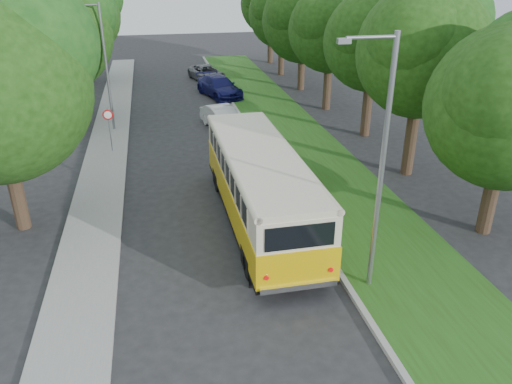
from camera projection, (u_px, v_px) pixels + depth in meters
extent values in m
plane|color=#252527|center=(226.00, 260.00, 17.66)|extent=(120.00, 120.00, 0.00)
cube|color=gray|center=(288.00, 191.00, 22.72)|extent=(0.20, 70.00, 0.15)
cube|color=#264A13|center=(337.00, 187.00, 23.16)|extent=(4.50, 70.00, 0.13)
cube|color=gray|center=(97.00, 208.00, 21.18)|extent=(2.20, 70.00, 0.12)
cylinder|color=#332319|center=(491.00, 193.00, 18.82)|extent=(0.56, 0.56, 3.35)
sphere|color=#193B0D|center=(510.00, 108.00, 17.43)|extent=(5.85, 5.85, 5.85)
sphere|color=#193B0D|center=(505.00, 93.00, 16.31)|extent=(4.09, 4.09, 4.09)
cylinder|color=#332319|center=(412.00, 132.00, 23.91)|extent=(0.56, 0.56, 4.26)
sphere|color=#193B0D|center=(423.00, 52.00, 22.31)|extent=(5.98, 5.98, 5.98)
sphere|color=#193B0D|center=(441.00, 22.00, 22.53)|extent=(4.49, 4.49, 4.49)
sphere|color=#193B0D|center=(415.00, 37.00, 21.17)|extent=(4.19, 4.19, 4.19)
cylinder|color=#332319|center=(367.00, 103.00, 29.36)|extent=(0.56, 0.56, 3.95)
sphere|color=#193B0D|center=(373.00, 41.00, 27.87)|extent=(5.61, 5.61, 5.61)
sphere|color=#193B0D|center=(387.00, 19.00, 28.07)|extent=(4.21, 4.21, 4.21)
sphere|color=#193B0D|center=(365.00, 30.00, 26.80)|extent=(3.92, 3.92, 3.92)
cylinder|color=#332319|center=(327.00, 82.00, 34.63)|extent=(0.56, 0.56, 3.86)
sphere|color=#193B0D|center=(331.00, 30.00, 33.15)|extent=(5.64, 5.64, 5.64)
sphere|color=#193B0D|center=(343.00, 11.00, 33.36)|extent=(4.23, 4.23, 4.23)
sphere|color=#193B0D|center=(323.00, 20.00, 32.07)|extent=(3.95, 3.95, 3.95)
cylinder|color=#332319|center=(301.00, 67.00, 39.99)|extent=(0.56, 0.56, 3.58)
sphere|color=#193B0D|center=(303.00, 21.00, 38.49)|extent=(6.36, 6.36, 6.36)
sphere|color=#193B0D|center=(315.00, 3.00, 38.72)|extent=(4.77, 4.77, 4.77)
sphere|color=#193B0D|center=(294.00, 11.00, 37.28)|extent=(4.45, 4.45, 4.45)
cylinder|color=#332319|center=(281.00, 54.00, 45.27)|extent=(0.56, 0.56, 3.68)
sphere|color=#193B0D|center=(282.00, 14.00, 43.80)|extent=(5.91, 5.91, 5.91)
sphere|color=#193B0D|center=(274.00, 6.00, 42.67)|extent=(4.14, 4.14, 4.14)
cylinder|color=#332319|center=(270.00, 42.00, 50.58)|extent=(0.56, 0.56, 4.05)
sphere|color=#193B0D|center=(271.00, 4.00, 49.03)|extent=(5.97, 5.97, 5.97)
cylinder|color=#332319|center=(15.00, 185.00, 19.04)|extent=(0.56, 0.56, 3.68)
sphere|color=#193B0D|center=(26.00, 45.00, 17.72)|extent=(5.10, 5.10, 5.10)
cylinder|color=#332319|center=(65.00, 96.00, 31.46)|extent=(0.56, 0.56, 3.68)
sphere|color=#193B0D|center=(55.00, 35.00, 29.89)|extent=(6.80, 6.80, 6.80)
sphere|color=#193B0D|center=(74.00, 9.00, 30.13)|extent=(5.10, 5.10, 5.10)
sphere|color=#193B0D|center=(32.00, 22.00, 28.59)|extent=(4.76, 4.76, 4.76)
cylinder|color=#332319|center=(84.00, 61.00, 42.10)|extent=(0.56, 0.56, 3.68)
sphere|color=#193B0D|center=(78.00, 15.00, 40.53)|extent=(6.80, 6.80, 6.80)
sphere|color=#193B0D|center=(61.00, 5.00, 39.23)|extent=(4.76, 4.76, 4.76)
cylinder|color=gray|center=(381.00, 173.00, 14.54)|extent=(0.16, 0.16, 8.00)
cylinder|color=gray|center=(372.00, 37.00, 12.78)|extent=(1.40, 0.10, 0.10)
cube|color=gray|center=(344.00, 41.00, 12.67)|extent=(0.35, 0.16, 0.14)
cylinder|color=gray|center=(107.00, 70.00, 29.41)|extent=(0.16, 0.16, 7.50)
cylinder|color=gray|center=(86.00, 5.00, 27.76)|extent=(1.40, 0.10, 0.10)
cube|color=gray|center=(72.00, 7.00, 27.65)|extent=(0.35, 0.16, 0.14)
cylinder|color=gray|center=(110.00, 131.00, 26.94)|extent=(0.06, 0.06, 2.50)
cone|color=red|center=(108.00, 115.00, 26.52)|extent=(0.56, 0.02, 0.56)
cone|color=white|center=(108.00, 115.00, 26.51)|extent=(0.40, 0.02, 0.40)
imported|color=#9D9EA2|center=(258.00, 153.00, 25.57)|extent=(2.13, 4.02, 1.30)
imported|color=silver|center=(223.00, 118.00, 31.00)|extent=(2.55, 4.49, 1.40)
imported|color=#131557|center=(219.00, 87.00, 38.44)|extent=(3.54, 5.61, 1.51)
imported|color=slate|center=(207.00, 73.00, 43.54)|extent=(3.24, 5.07, 1.30)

